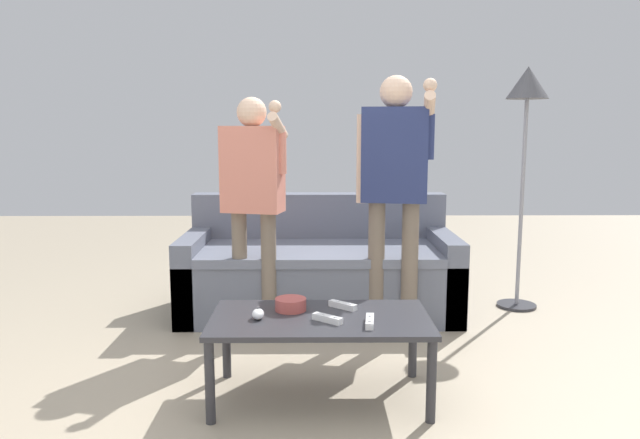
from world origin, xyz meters
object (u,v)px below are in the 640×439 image
(game_remote_wand_spare, at_px, (343,305))
(coffee_table, at_px, (320,326))
(player_left, at_px, (253,187))
(game_remote_wand_far, at_px, (327,319))
(player_right, at_px, (395,174))
(couch, at_px, (319,271))
(game_remote_nunchuk, at_px, (258,314))
(snack_bowl, at_px, (291,304))
(game_remote_wand_near, at_px, (370,321))
(floor_lamp, at_px, (527,106))

(game_remote_wand_spare, bearing_deg, coffee_table, -130.74)
(player_left, bearing_deg, game_remote_wand_far, -67.08)
(player_right, xyz_separation_m, game_remote_wand_spare, (-0.35, -0.82, -0.59))
(couch, xyz_separation_m, player_right, (0.46, -0.48, 0.73))
(game_remote_nunchuk, bearing_deg, game_remote_wand_far, -8.03)
(game_remote_nunchuk, bearing_deg, player_right, 52.14)
(game_remote_nunchuk, bearing_deg, coffee_table, 5.87)
(couch, relative_size, snack_bowl, 12.36)
(game_remote_wand_near, bearing_deg, coffee_table, 152.50)
(coffee_table, height_order, game_remote_nunchuk, game_remote_nunchuk)
(player_left, height_order, game_remote_wand_near, player_left)
(coffee_table, relative_size, player_left, 0.70)
(game_remote_nunchuk, xyz_separation_m, player_right, (0.76, 0.98, 0.58))
(couch, bearing_deg, snack_bowl, -96.49)
(coffee_table, bearing_deg, game_remote_wand_near, -27.50)
(game_remote_wand_far, bearing_deg, floor_lamp, 47.62)
(couch, bearing_deg, player_left, -132.16)
(coffee_table, bearing_deg, player_right, 63.71)
(floor_lamp, bearing_deg, player_left, -164.73)
(coffee_table, height_order, floor_lamp, floor_lamp)
(game_remote_nunchuk, height_order, game_remote_wand_spare, game_remote_nunchuk)
(couch, bearing_deg, game_remote_wand_far, -89.00)
(couch, relative_size, game_remote_wand_far, 13.16)
(game_remote_wand_spare, bearing_deg, floor_lamp, 45.20)
(game_remote_wand_near, bearing_deg, game_remote_wand_far, 167.91)
(game_remote_nunchuk, bearing_deg, floor_lamp, 40.88)
(coffee_table, distance_m, player_right, 1.24)
(player_right, distance_m, game_remote_wand_near, 1.24)
(game_remote_wand_far, bearing_deg, snack_bowl, 134.04)
(snack_bowl, height_order, game_remote_wand_spare, snack_bowl)
(player_left, bearing_deg, game_remote_wand_near, -59.75)
(coffee_table, height_order, player_left, player_left)
(game_remote_wand_far, bearing_deg, game_remote_nunchuk, 171.97)
(coffee_table, height_order, game_remote_wand_spare, game_remote_wand_spare)
(floor_lamp, relative_size, game_remote_wand_far, 11.93)
(player_left, distance_m, game_remote_wand_spare, 1.11)
(couch, bearing_deg, floor_lamp, 1.93)
(game_remote_nunchuk, relative_size, game_remote_wand_far, 0.61)
(player_right, distance_m, player_left, 0.88)
(player_right, xyz_separation_m, game_remote_wand_near, (-0.24, -1.06, -0.59))
(player_right, relative_size, player_left, 1.09)
(couch, distance_m, game_remote_wand_far, 1.51)
(game_remote_wand_near, bearing_deg, floor_lamp, 52.44)
(snack_bowl, distance_m, game_remote_wand_far, 0.25)
(player_right, height_order, game_remote_wand_near, player_right)
(game_remote_wand_near, relative_size, game_remote_wand_spare, 1.19)
(player_right, bearing_deg, game_remote_nunchuk, -127.86)
(game_remote_nunchuk, distance_m, floor_lamp, 2.51)
(player_left, bearing_deg, floor_lamp, 15.27)
(game_remote_nunchuk, relative_size, floor_lamp, 0.05)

